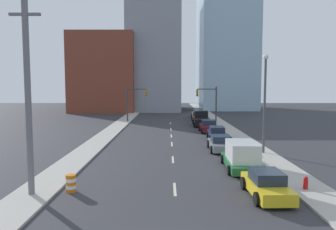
% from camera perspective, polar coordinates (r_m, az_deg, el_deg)
% --- Properties ---
extents(sidewalk_left, '(2.38, 95.50, 0.12)m').
position_cam_1_polar(sidewalk_left, '(58.06, -7.07, -0.60)').
color(sidewalk_left, '#ADA89E').
rests_on(sidewalk_left, ground).
extents(sidewalk_right, '(2.38, 95.50, 0.12)m').
position_cam_1_polar(sidewalk_right, '(58.16, 7.98, -0.61)').
color(sidewalk_right, '#ADA89E').
rests_on(sidewalk_right, ground).
extents(lane_stripe_at_9m, '(0.16, 2.40, 0.01)m').
position_cam_1_polar(lane_stripe_at_9m, '(19.02, 1.27, -12.76)').
color(lane_stripe_at_9m, beige).
rests_on(lane_stripe_at_9m, ground).
extents(lane_stripe_at_16m, '(0.16, 2.40, 0.01)m').
position_cam_1_polar(lane_stripe_at_16m, '(26.18, 0.93, -7.76)').
color(lane_stripe_at_16m, beige).
rests_on(lane_stripe_at_16m, ground).
extents(lane_stripe_at_23m, '(0.16, 2.40, 0.01)m').
position_cam_1_polar(lane_stripe_at_23m, '(32.93, 0.75, -5.08)').
color(lane_stripe_at_23m, beige).
rests_on(lane_stripe_at_23m, ground).
extents(lane_stripe_at_28m, '(0.16, 2.40, 0.01)m').
position_cam_1_polar(lane_stripe_at_28m, '(38.22, 0.66, -3.65)').
color(lane_stripe_at_28m, beige).
rests_on(lane_stripe_at_28m, ground).
extents(lane_stripe_at_34m, '(0.16, 2.40, 0.01)m').
position_cam_1_polar(lane_stripe_at_34m, '(44.00, 0.58, -2.48)').
color(lane_stripe_at_34m, beige).
rests_on(lane_stripe_at_34m, ground).
extents(lane_stripe_at_41m, '(0.16, 2.40, 0.01)m').
position_cam_1_polar(lane_stripe_at_41m, '(50.84, 0.51, -1.45)').
color(lane_stripe_at_41m, beige).
rests_on(lane_stripe_at_41m, ground).
extents(building_brick_left, '(14.00, 16.00, 17.18)m').
position_cam_1_polar(building_brick_left, '(77.06, -10.64, 7.11)').
color(building_brick_left, brown).
rests_on(building_brick_left, ground).
extents(building_office_center, '(12.00, 20.00, 27.02)m').
position_cam_1_polar(building_office_center, '(80.11, -2.22, 10.64)').
color(building_office_center, gray).
rests_on(building_office_center, ground).
extents(building_glass_right, '(13.00, 20.00, 36.86)m').
position_cam_1_polar(building_glass_right, '(85.85, 10.05, 13.51)').
color(building_glass_right, '#99B7CC').
rests_on(building_glass_right, ground).
extents(traffic_signal_left, '(3.33, 0.35, 5.69)m').
position_cam_1_polar(traffic_signal_left, '(52.66, -6.00, 2.71)').
color(traffic_signal_left, '#38383D').
rests_on(traffic_signal_left, ground).
extents(traffic_signal_right, '(3.33, 0.35, 5.69)m').
position_cam_1_polar(traffic_signal_right, '(52.80, 7.47, 2.71)').
color(traffic_signal_right, '#38383D').
rests_on(traffic_signal_right, ground).
extents(utility_pole_left_near, '(1.60, 0.32, 10.25)m').
position_cam_1_polar(utility_pole_left_near, '(18.42, -23.12, 2.85)').
color(utility_pole_left_near, slate).
rests_on(utility_pole_left_near, ground).
extents(traffic_barrel, '(0.56, 0.56, 0.95)m').
position_cam_1_polar(traffic_barrel, '(19.21, -16.48, -11.33)').
color(traffic_barrel, orange).
rests_on(traffic_barrel, ground).
extents(street_lamp, '(0.44, 0.44, 8.46)m').
position_cam_1_polar(street_lamp, '(28.83, 16.58, 3.04)').
color(street_lamp, '#4C4C51').
rests_on(street_lamp, ground).
extents(fire_hydrant, '(0.26, 0.26, 0.84)m').
position_cam_1_polar(fire_hydrant, '(20.09, 22.93, -10.97)').
color(fire_hydrant, red).
rests_on(fire_hydrant, ground).
extents(sedan_yellow, '(2.06, 4.24, 1.40)m').
position_cam_1_polar(sedan_yellow, '(18.36, 16.87, -11.57)').
color(sedan_yellow, gold).
rests_on(sedan_yellow, ground).
extents(box_truck_green, '(2.54, 5.33, 1.96)m').
position_cam_1_polar(box_truck_green, '(23.62, 12.81, -7.02)').
color(box_truck_green, '#1E6033').
rests_on(box_truck_green, ground).
extents(sedan_gray, '(2.25, 4.53, 1.37)m').
position_cam_1_polar(sedan_gray, '(30.01, 9.27, -4.92)').
color(sedan_gray, slate).
rests_on(sedan_gray, ground).
extents(sedan_navy, '(2.11, 4.47, 1.42)m').
position_cam_1_polar(sedan_navy, '(36.00, 8.59, -3.21)').
color(sedan_navy, '#141E47').
rests_on(sedan_navy, ground).
extents(sedan_maroon, '(2.24, 4.34, 1.52)m').
position_cam_1_polar(sedan_maroon, '(41.59, 7.15, -2.00)').
color(sedan_maroon, maroon).
rests_on(sedan_maroon, ground).
extents(pickup_truck_black, '(2.59, 5.90, 2.15)m').
position_cam_1_polar(pickup_truck_black, '(48.08, 5.92, -0.82)').
color(pickup_truck_black, black).
rests_on(pickup_truck_black, ground).
extents(sedan_orange, '(2.30, 4.71, 1.51)m').
position_cam_1_polar(sedan_orange, '(55.13, 5.29, -0.23)').
color(sedan_orange, orange).
rests_on(sedan_orange, ground).
extents(sedan_white, '(2.18, 4.65, 1.50)m').
position_cam_1_polar(sedan_white, '(60.37, 5.13, 0.22)').
color(sedan_white, silver).
rests_on(sedan_white, ground).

